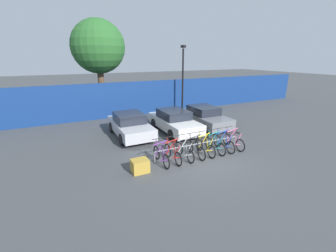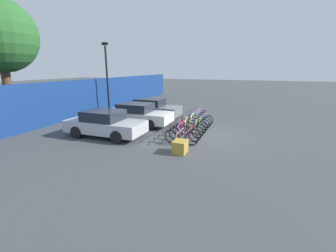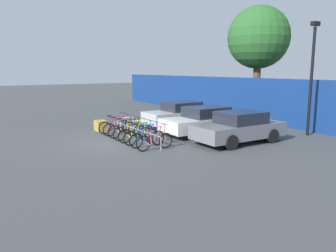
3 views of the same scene
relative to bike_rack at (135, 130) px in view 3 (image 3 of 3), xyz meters
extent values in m
plane|color=#424447|center=(-0.15, -0.68, -0.50)|extent=(120.00, 120.00, 0.00)
cube|color=navy|center=(-0.15, 8.82, 0.87)|extent=(36.00, 0.16, 2.73)
cylinder|color=gray|center=(0.00, 0.00, 0.05)|extent=(4.64, 0.04, 0.04)
cylinder|color=gray|center=(-2.32, 0.00, -0.22)|extent=(0.04, 0.04, 0.55)
cylinder|color=gray|center=(2.32, 0.00, -0.22)|extent=(0.04, 0.04, 0.55)
torus|color=black|center=(-2.07, -0.68, -0.17)|extent=(0.06, 0.66, 0.66)
torus|color=black|center=(-2.07, 0.38, -0.17)|extent=(0.06, 0.66, 0.66)
cylinder|color=#752D99|center=(-2.07, 0.01, 0.15)|extent=(0.60, 0.04, 0.76)
cylinder|color=#752D99|center=(-2.07, -0.04, 0.46)|extent=(0.68, 0.04, 0.16)
cylinder|color=#752D99|center=(-2.07, -0.33, 0.09)|extent=(0.14, 0.04, 0.63)
cylinder|color=#752D99|center=(-2.07, -0.53, 0.12)|extent=(0.32, 0.03, 0.58)
cylinder|color=#752D99|center=(-2.07, -0.48, -0.19)|extent=(0.40, 0.03, 0.08)
cylinder|color=#752D99|center=(-2.07, 0.33, 0.18)|extent=(0.12, 0.04, 0.69)
cylinder|color=black|center=(-2.07, 0.29, 0.54)|extent=(0.52, 0.03, 0.03)
cube|color=black|center=(-2.07, -0.42, 0.43)|extent=(0.10, 0.22, 0.05)
torus|color=black|center=(-1.49, -0.68, -0.17)|extent=(0.06, 0.66, 0.66)
torus|color=black|center=(-1.49, 0.38, -0.17)|extent=(0.06, 0.66, 0.66)
cylinder|color=red|center=(-1.49, 0.01, 0.15)|extent=(0.60, 0.04, 0.76)
cylinder|color=red|center=(-1.49, -0.04, 0.46)|extent=(0.68, 0.04, 0.16)
cylinder|color=red|center=(-1.49, -0.33, 0.09)|extent=(0.14, 0.04, 0.63)
cylinder|color=red|center=(-1.49, -0.53, 0.12)|extent=(0.32, 0.03, 0.58)
cylinder|color=red|center=(-1.49, -0.48, -0.19)|extent=(0.40, 0.03, 0.08)
cylinder|color=red|center=(-1.49, 0.33, 0.18)|extent=(0.12, 0.04, 0.69)
cylinder|color=black|center=(-1.49, 0.29, 0.54)|extent=(0.52, 0.03, 0.03)
cube|color=black|center=(-1.49, -0.42, 0.43)|extent=(0.10, 0.22, 0.05)
torus|color=black|center=(-0.86, -0.68, -0.17)|extent=(0.06, 0.66, 0.66)
torus|color=black|center=(-0.86, 0.38, -0.17)|extent=(0.06, 0.66, 0.66)
cylinder|color=#B7B7BC|center=(-0.86, 0.01, 0.15)|extent=(0.60, 0.04, 0.76)
cylinder|color=#B7B7BC|center=(-0.86, -0.04, 0.46)|extent=(0.68, 0.04, 0.16)
cylinder|color=#B7B7BC|center=(-0.86, -0.33, 0.09)|extent=(0.14, 0.04, 0.63)
cylinder|color=#B7B7BC|center=(-0.86, -0.53, 0.12)|extent=(0.32, 0.03, 0.58)
cylinder|color=#B7B7BC|center=(-0.86, -0.48, -0.19)|extent=(0.40, 0.03, 0.08)
cylinder|color=#B7B7BC|center=(-0.86, 0.33, 0.18)|extent=(0.12, 0.04, 0.69)
cylinder|color=black|center=(-0.86, 0.29, 0.54)|extent=(0.52, 0.03, 0.03)
cube|color=black|center=(-0.86, -0.42, 0.43)|extent=(0.10, 0.22, 0.05)
torus|color=black|center=(-0.26, -0.68, -0.17)|extent=(0.06, 0.66, 0.66)
torus|color=black|center=(-0.26, 0.38, -0.17)|extent=(0.06, 0.66, 0.66)
cylinder|color=black|center=(-0.26, 0.01, 0.15)|extent=(0.60, 0.04, 0.76)
cylinder|color=black|center=(-0.26, -0.04, 0.46)|extent=(0.68, 0.04, 0.16)
cylinder|color=black|center=(-0.26, -0.33, 0.09)|extent=(0.14, 0.04, 0.63)
cylinder|color=black|center=(-0.26, -0.53, 0.12)|extent=(0.32, 0.03, 0.58)
cylinder|color=black|center=(-0.26, -0.48, -0.19)|extent=(0.40, 0.03, 0.08)
cylinder|color=black|center=(-0.26, 0.33, 0.18)|extent=(0.12, 0.04, 0.69)
cylinder|color=black|center=(-0.26, 0.29, 0.54)|extent=(0.52, 0.03, 0.03)
cube|color=black|center=(-0.26, -0.42, 0.43)|extent=(0.10, 0.22, 0.05)
torus|color=black|center=(0.29, -0.68, -0.17)|extent=(0.06, 0.66, 0.66)
torus|color=black|center=(0.29, 0.38, -0.17)|extent=(0.06, 0.66, 0.66)
cylinder|color=yellow|center=(0.29, 0.01, 0.15)|extent=(0.60, 0.04, 0.76)
cylinder|color=yellow|center=(0.29, -0.04, 0.46)|extent=(0.68, 0.04, 0.16)
cylinder|color=yellow|center=(0.29, -0.33, 0.09)|extent=(0.14, 0.04, 0.63)
cylinder|color=yellow|center=(0.29, -0.53, 0.12)|extent=(0.32, 0.03, 0.58)
cylinder|color=yellow|center=(0.29, -0.48, -0.19)|extent=(0.40, 0.03, 0.08)
cylinder|color=yellow|center=(0.29, 0.33, 0.18)|extent=(0.12, 0.04, 0.69)
cylinder|color=black|center=(0.29, 0.29, 0.54)|extent=(0.52, 0.03, 0.03)
cube|color=black|center=(0.29, -0.42, 0.43)|extent=(0.10, 0.22, 0.05)
torus|color=black|center=(0.88, -0.68, -0.17)|extent=(0.06, 0.66, 0.66)
torus|color=black|center=(0.88, 0.38, -0.17)|extent=(0.06, 0.66, 0.66)
cylinder|color=#197A7F|center=(0.88, 0.01, 0.15)|extent=(0.60, 0.04, 0.76)
cylinder|color=#197A7F|center=(0.88, -0.04, 0.46)|extent=(0.68, 0.04, 0.16)
cylinder|color=#197A7F|center=(0.88, -0.33, 0.09)|extent=(0.14, 0.04, 0.63)
cylinder|color=#197A7F|center=(0.88, -0.53, 0.12)|extent=(0.32, 0.03, 0.58)
cylinder|color=#197A7F|center=(0.88, -0.48, -0.19)|extent=(0.40, 0.03, 0.08)
cylinder|color=#197A7F|center=(0.88, 0.33, 0.18)|extent=(0.12, 0.04, 0.69)
cylinder|color=black|center=(0.88, 0.29, 0.54)|extent=(0.52, 0.03, 0.03)
cube|color=black|center=(0.88, -0.42, 0.43)|extent=(0.10, 0.22, 0.05)
torus|color=black|center=(1.45, -0.68, -0.17)|extent=(0.06, 0.66, 0.66)
torus|color=black|center=(1.45, 0.38, -0.17)|extent=(0.06, 0.66, 0.66)
cylinder|color=#284CB7|center=(1.45, 0.01, 0.15)|extent=(0.60, 0.04, 0.76)
cylinder|color=#284CB7|center=(1.45, -0.04, 0.46)|extent=(0.68, 0.04, 0.16)
cylinder|color=#284CB7|center=(1.45, -0.33, 0.09)|extent=(0.14, 0.04, 0.63)
cylinder|color=#284CB7|center=(1.45, -0.53, 0.12)|extent=(0.32, 0.03, 0.58)
cylinder|color=#284CB7|center=(1.45, -0.48, -0.19)|extent=(0.40, 0.03, 0.08)
cylinder|color=#284CB7|center=(1.45, 0.33, 0.18)|extent=(0.12, 0.04, 0.69)
cylinder|color=black|center=(1.45, 0.29, 0.54)|extent=(0.52, 0.03, 0.03)
cube|color=black|center=(1.45, -0.42, 0.43)|extent=(0.10, 0.22, 0.05)
torus|color=black|center=(2.07, -0.68, -0.17)|extent=(0.06, 0.66, 0.66)
torus|color=black|center=(2.07, 0.38, -0.17)|extent=(0.06, 0.66, 0.66)
cylinder|color=#E55993|center=(2.07, 0.01, 0.15)|extent=(0.60, 0.04, 0.76)
cylinder|color=#E55993|center=(2.07, -0.04, 0.46)|extent=(0.68, 0.04, 0.16)
cylinder|color=#E55993|center=(2.07, -0.33, 0.09)|extent=(0.14, 0.04, 0.63)
cylinder|color=#E55993|center=(2.07, -0.53, 0.12)|extent=(0.32, 0.03, 0.58)
cylinder|color=#E55993|center=(2.07, -0.48, -0.19)|extent=(0.40, 0.03, 0.08)
cylinder|color=#E55993|center=(2.07, 0.33, 0.18)|extent=(0.12, 0.04, 0.69)
cylinder|color=black|center=(2.07, 0.29, 0.54)|extent=(0.52, 0.03, 0.03)
cube|color=black|center=(2.07, -0.42, 0.43)|extent=(0.10, 0.22, 0.05)
cube|color=#B7B7BC|center=(-2.22, 4.03, 0.07)|extent=(1.80, 4.22, 0.62)
cube|color=#1E232D|center=(-2.22, 4.14, 0.64)|extent=(1.58, 1.94, 0.52)
cylinder|color=black|center=(-3.07, 5.25, -0.18)|extent=(0.20, 0.64, 0.64)
cylinder|color=black|center=(-1.36, 5.25, -0.18)|extent=(0.20, 0.64, 0.64)
cylinder|color=black|center=(-3.07, 2.81, -0.18)|extent=(0.20, 0.64, 0.64)
cylinder|color=black|center=(-1.36, 2.81, -0.18)|extent=(0.20, 0.64, 0.64)
cube|color=silver|center=(0.56, 3.61, 0.07)|extent=(1.80, 4.41, 0.62)
cube|color=#1E232D|center=(0.56, 3.72, 0.64)|extent=(1.58, 2.03, 0.52)
cylinder|color=black|center=(-0.29, 4.89, -0.18)|extent=(0.20, 0.64, 0.64)
cylinder|color=black|center=(1.42, 4.89, -0.18)|extent=(0.20, 0.64, 0.64)
cylinder|color=black|center=(-0.29, 2.33, -0.18)|extent=(0.20, 0.64, 0.64)
cylinder|color=black|center=(1.42, 2.33, -0.18)|extent=(0.20, 0.64, 0.64)
cube|color=slate|center=(2.90, 3.71, 0.07)|extent=(1.80, 4.27, 0.62)
cube|color=#1E232D|center=(2.90, 3.81, 0.64)|extent=(1.58, 1.96, 0.52)
cylinder|color=black|center=(2.05, 4.94, -0.18)|extent=(0.20, 0.64, 0.64)
cylinder|color=black|center=(3.76, 4.94, -0.18)|extent=(0.20, 0.64, 0.64)
cylinder|color=black|center=(2.05, 2.47, -0.18)|extent=(0.20, 0.64, 0.64)
cylinder|color=black|center=(3.76, 2.47, -0.18)|extent=(0.20, 0.64, 0.64)
cylinder|color=black|center=(3.52, 7.83, 2.12)|extent=(0.14, 0.14, 5.23)
cube|color=black|center=(3.52, 7.83, 4.88)|extent=(0.24, 0.44, 0.20)
cube|color=#B28C33|center=(-3.17, -0.45, -0.22)|extent=(0.70, 0.56, 0.55)
cylinder|color=brown|center=(-2.56, 10.62, 1.41)|extent=(0.50, 0.50, 3.81)
sphere|color=#286028|center=(-2.56, 10.62, 4.87)|extent=(4.16, 4.16, 4.16)
camera|label=1|loc=(-5.83, -8.52, 4.12)|focal=24.00mm
camera|label=2|loc=(-11.93, -3.19, 3.08)|focal=24.00mm
camera|label=3|loc=(13.38, -6.63, 2.75)|focal=35.00mm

